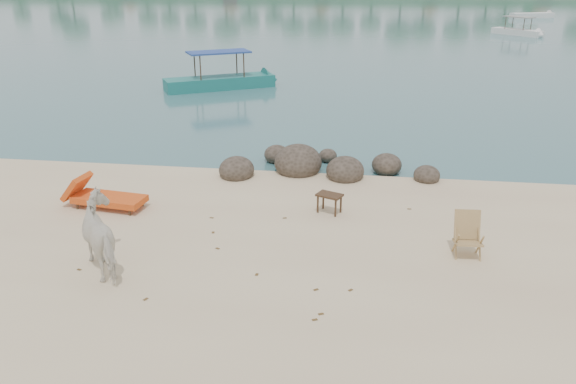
{
  "coord_description": "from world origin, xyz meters",
  "views": [
    {
      "loc": [
        1.86,
        -9.41,
        5.6
      ],
      "look_at": [
        0.31,
        2.0,
        1.0
      ],
      "focal_mm": 35.0,
      "sensor_mm": 36.0,
      "label": 1
    }
  ],
  "objects_px": {
    "side_table": "(329,205)",
    "lounge_chair": "(109,196)",
    "deck_chair": "(468,238)",
    "boat_near": "(219,58)",
    "boulders": "(313,166)",
    "cow": "(106,237)"
  },
  "relations": [
    {
      "from": "side_table",
      "to": "lounge_chair",
      "type": "relative_size",
      "value": 0.27
    },
    {
      "from": "deck_chair",
      "to": "boat_near",
      "type": "relative_size",
      "value": 0.15
    },
    {
      "from": "side_table",
      "to": "deck_chair",
      "type": "relative_size",
      "value": 0.66
    },
    {
      "from": "boulders",
      "to": "deck_chair",
      "type": "height_order",
      "value": "deck_chair"
    },
    {
      "from": "lounge_chair",
      "to": "deck_chair",
      "type": "distance_m",
      "value": 8.56
    },
    {
      "from": "lounge_chair",
      "to": "deck_chair",
      "type": "xyz_separation_m",
      "value": [
        8.43,
        -1.43,
        0.12
      ]
    },
    {
      "from": "cow",
      "to": "lounge_chair",
      "type": "relative_size",
      "value": 0.77
    },
    {
      "from": "side_table",
      "to": "lounge_chair",
      "type": "height_order",
      "value": "lounge_chair"
    },
    {
      "from": "cow",
      "to": "boat_near",
      "type": "bearing_deg",
      "value": -125.73
    },
    {
      "from": "cow",
      "to": "boat_near",
      "type": "relative_size",
      "value": 0.28
    },
    {
      "from": "boulders",
      "to": "cow",
      "type": "xyz_separation_m",
      "value": [
        -3.49,
        -6.25,
        0.53
      ]
    },
    {
      "from": "cow",
      "to": "deck_chair",
      "type": "relative_size",
      "value": 1.91
    },
    {
      "from": "side_table",
      "to": "boat_near",
      "type": "height_order",
      "value": "boat_near"
    },
    {
      "from": "deck_chair",
      "to": "boat_near",
      "type": "height_order",
      "value": "boat_near"
    },
    {
      "from": "lounge_chair",
      "to": "boat_near",
      "type": "bearing_deg",
      "value": 101.77
    },
    {
      "from": "side_table",
      "to": "cow",
      "type": "bearing_deg",
      "value": -118.07
    },
    {
      "from": "deck_chair",
      "to": "boulders",
      "type": "bearing_deg",
      "value": 124.18
    },
    {
      "from": "cow",
      "to": "deck_chair",
      "type": "distance_m",
      "value": 7.3
    },
    {
      "from": "cow",
      "to": "side_table",
      "type": "xyz_separation_m",
      "value": [
        4.16,
        3.33,
        -0.49
      ]
    },
    {
      "from": "boulders",
      "to": "lounge_chair",
      "type": "bearing_deg",
      "value": -145.14
    },
    {
      "from": "boulders",
      "to": "deck_chair",
      "type": "distance_m",
      "value": 6.01
    },
    {
      "from": "boulders",
      "to": "boat_near",
      "type": "height_order",
      "value": "boat_near"
    }
  ]
}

